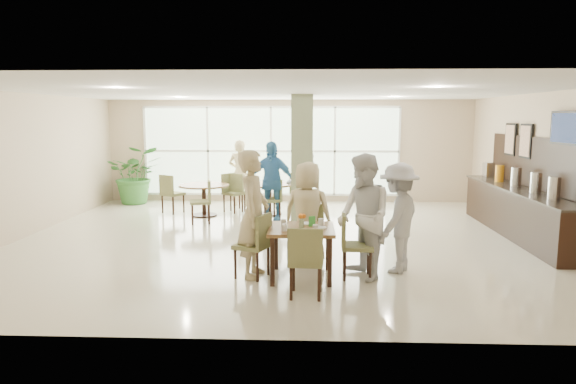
{
  "coord_description": "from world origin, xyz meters",
  "views": [
    {
      "loc": [
        0.54,
        -9.63,
        2.34
      ],
      "look_at": [
        0.2,
        -1.2,
        1.1
      ],
      "focal_mm": 32.0,
      "sensor_mm": 36.0,
      "label": 1
    }
  ],
  "objects_px": {
    "round_table_right": "(269,190)",
    "teen_standing": "(398,218)",
    "potted_plant": "(136,175)",
    "teen_right": "(364,217)",
    "round_table_left": "(204,191)",
    "adult_a": "(271,182)",
    "teen_left": "(254,214)",
    "teen_far": "(307,213)",
    "buffet_counter": "(519,208)",
    "main_table": "(302,234)",
    "adult_b": "(305,182)",
    "adult_standing": "(240,173)"
  },
  "relations": [
    {
      "from": "round_table_right",
      "to": "teen_standing",
      "type": "distance_m",
      "value": 5.09
    },
    {
      "from": "potted_plant",
      "to": "teen_right",
      "type": "xyz_separation_m",
      "value": [
        5.47,
        -6.33,
        0.13
      ]
    },
    {
      "from": "round_table_left",
      "to": "adult_a",
      "type": "distance_m",
      "value": 1.77
    },
    {
      "from": "teen_left",
      "to": "teen_far",
      "type": "distance_m",
      "value": 1.09
    },
    {
      "from": "buffet_counter",
      "to": "potted_plant",
      "type": "bearing_deg",
      "value": 158.57
    },
    {
      "from": "potted_plant",
      "to": "main_table",
      "type": "bearing_deg",
      "value": -54.1
    },
    {
      "from": "main_table",
      "to": "round_table_right",
      "type": "xyz_separation_m",
      "value": [
        -0.85,
        4.91,
        -0.08
      ]
    },
    {
      "from": "teen_left",
      "to": "adult_a",
      "type": "bearing_deg",
      "value": 6.4
    },
    {
      "from": "round_table_right",
      "to": "teen_right",
      "type": "distance_m",
      "value": 5.21
    },
    {
      "from": "main_table",
      "to": "buffet_counter",
      "type": "height_order",
      "value": "buffet_counter"
    },
    {
      "from": "round_table_left",
      "to": "buffet_counter",
      "type": "bearing_deg",
      "value": -15.19
    },
    {
      "from": "buffet_counter",
      "to": "potted_plant",
      "type": "distance_m",
      "value": 9.5
    },
    {
      "from": "potted_plant",
      "to": "adult_a",
      "type": "relative_size",
      "value": 0.87
    },
    {
      "from": "teen_right",
      "to": "adult_b",
      "type": "relative_size",
      "value": 1.15
    },
    {
      "from": "teen_standing",
      "to": "round_table_right",
      "type": "bearing_deg",
      "value": -122.71
    },
    {
      "from": "round_table_left",
      "to": "buffet_counter",
      "type": "relative_size",
      "value": 0.25
    },
    {
      "from": "main_table",
      "to": "teen_far",
      "type": "xyz_separation_m",
      "value": [
        0.08,
        0.8,
        0.17
      ]
    },
    {
      "from": "potted_plant",
      "to": "teen_left",
      "type": "xyz_separation_m",
      "value": [
        3.88,
        -6.28,
        0.15
      ]
    },
    {
      "from": "teen_far",
      "to": "adult_b",
      "type": "distance_m",
      "value": 4.0
    },
    {
      "from": "main_table",
      "to": "buffet_counter",
      "type": "xyz_separation_m",
      "value": [
        4.25,
        2.86,
        -0.1
      ]
    },
    {
      "from": "main_table",
      "to": "adult_a",
      "type": "bearing_deg",
      "value": 100.32
    },
    {
      "from": "main_table",
      "to": "potted_plant",
      "type": "relative_size",
      "value": 0.6
    },
    {
      "from": "buffet_counter",
      "to": "teen_far",
      "type": "relative_size",
      "value": 2.86
    },
    {
      "from": "adult_a",
      "to": "adult_b",
      "type": "bearing_deg",
      "value": 53.71
    },
    {
      "from": "teen_far",
      "to": "adult_b",
      "type": "xyz_separation_m",
      "value": [
        -0.07,
        3.99,
        -0.02
      ]
    },
    {
      "from": "round_table_right",
      "to": "teen_far",
      "type": "height_order",
      "value": "teen_far"
    },
    {
      "from": "buffet_counter",
      "to": "potted_plant",
      "type": "xyz_separation_m",
      "value": [
        -8.84,
        3.47,
        0.23
      ]
    },
    {
      "from": "teen_standing",
      "to": "main_table",
      "type": "bearing_deg",
      "value": -45.18
    },
    {
      "from": "teen_standing",
      "to": "adult_b",
      "type": "relative_size",
      "value": 1.05
    },
    {
      "from": "adult_a",
      "to": "adult_standing",
      "type": "relative_size",
      "value": 1.03
    },
    {
      "from": "round_table_right",
      "to": "adult_b",
      "type": "xyz_separation_m",
      "value": [
        0.86,
        -0.11,
        0.22
      ]
    },
    {
      "from": "adult_a",
      "to": "adult_b",
      "type": "relative_size",
      "value": 1.13
    },
    {
      "from": "teen_standing",
      "to": "teen_right",
      "type": "bearing_deg",
      "value": -26.1
    },
    {
      "from": "main_table",
      "to": "adult_standing",
      "type": "relative_size",
      "value": 0.54
    },
    {
      "from": "adult_standing",
      "to": "buffet_counter",
      "type": "bearing_deg",
      "value": 163.33
    },
    {
      "from": "main_table",
      "to": "teen_standing",
      "type": "distance_m",
      "value": 1.51
    },
    {
      "from": "round_table_right",
      "to": "buffet_counter",
      "type": "xyz_separation_m",
      "value": [
        5.11,
        -2.04,
        -0.03
      ]
    },
    {
      "from": "adult_a",
      "to": "buffet_counter",
      "type": "bearing_deg",
      "value": -3.25
    },
    {
      "from": "main_table",
      "to": "adult_b",
      "type": "distance_m",
      "value": 4.8
    },
    {
      "from": "teen_left",
      "to": "main_table",
      "type": "bearing_deg",
      "value": -88.66
    },
    {
      "from": "round_table_left",
      "to": "teen_far",
      "type": "relative_size",
      "value": 0.72
    },
    {
      "from": "main_table",
      "to": "adult_a",
      "type": "distance_m",
      "value": 4.16
    },
    {
      "from": "teen_standing",
      "to": "potted_plant",
      "type": "bearing_deg",
      "value": -104.27
    },
    {
      "from": "round_table_left",
      "to": "potted_plant",
      "type": "bearing_deg",
      "value": 142.8
    },
    {
      "from": "main_table",
      "to": "teen_standing",
      "type": "relative_size",
      "value": 0.57
    },
    {
      "from": "potted_plant",
      "to": "adult_b",
      "type": "height_order",
      "value": "adult_b"
    },
    {
      "from": "potted_plant",
      "to": "buffet_counter",
      "type": "bearing_deg",
      "value": -21.43
    },
    {
      "from": "adult_b",
      "to": "adult_standing",
      "type": "xyz_separation_m",
      "value": [
        -1.72,
        1.29,
        0.08
      ]
    },
    {
      "from": "round_table_right",
      "to": "teen_far",
      "type": "relative_size",
      "value": 0.69
    },
    {
      "from": "potted_plant",
      "to": "adult_b",
      "type": "relative_size",
      "value": 0.98
    }
  ]
}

